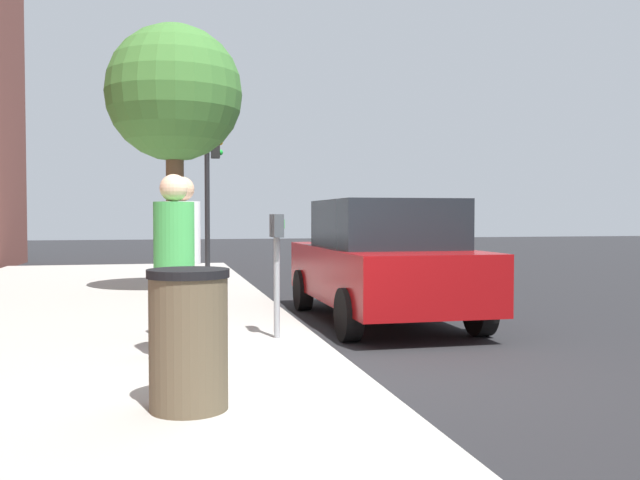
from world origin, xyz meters
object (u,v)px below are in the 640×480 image
(parking_meter, at_px, (277,249))
(pedestrian_at_meter, at_px, (182,244))
(pedestrian_bystander, at_px, (174,250))
(parked_sedan_near, at_px, (382,261))
(traffic_signal, at_px, (211,173))
(street_tree, at_px, (174,95))
(trash_bin, at_px, (189,339))

(parking_meter, xyz_separation_m, pedestrian_at_meter, (-0.03, 1.05, 0.07))
(pedestrian_bystander, height_order, parked_sedan_near, pedestrian_bystander)
(parked_sedan_near, relative_size, traffic_signal, 1.22)
(pedestrian_at_meter, bearing_deg, street_tree, 84.25)
(pedestrian_at_meter, relative_size, parked_sedan_near, 0.41)
(parking_meter, bearing_deg, pedestrian_at_meter, 91.41)
(parked_sedan_near, xyz_separation_m, street_tree, (3.22, 2.88, 2.82))
(pedestrian_at_meter, height_order, pedestrian_bystander, pedestrian_at_meter)
(pedestrian_at_meter, relative_size, street_tree, 0.38)
(parking_meter, xyz_separation_m, street_tree, (4.97, 1.05, 2.55))
(traffic_signal, bearing_deg, street_tree, 166.62)
(pedestrian_bystander, bearing_deg, pedestrian_at_meter, 38.40)
(parking_meter, height_order, parked_sedan_near, parked_sedan_near)
(pedestrian_bystander, distance_m, parked_sedan_near, 4.03)
(pedestrian_at_meter, height_order, street_tree, street_tree)
(pedestrian_at_meter, xyz_separation_m, pedestrian_bystander, (-0.91, 0.10, -0.02))
(pedestrian_at_meter, distance_m, trash_bin, 2.76)
(traffic_signal, bearing_deg, pedestrian_at_meter, 174.08)
(pedestrian_at_meter, height_order, traffic_signal, traffic_signal)
(street_tree, bearing_deg, pedestrian_at_meter, 179.95)
(pedestrian_at_meter, bearing_deg, pedestrian_bystander, -102.03)
(pedestrian_bystander, height_order, traffic_signal, traffic_signal)
(pedestrian_at_meter, height_order, trash_bin, pedestrian_at_meter)
(parking_meter, bearing_deg, traffic_signal, 0.90)
(parked_sedan_near, xyz_separation_m, trash_bin, (-4.48, 2.91, -0.24))
(parked_sedan_near, height_order, street_tree, street_tree)
(parking_meter, height_order, street_tree, street_tree)
(parking_meter, relative_size, traffic_signal, 0.39)
(pedestrian_bystander, height_order, trash_bin, pedestrian_bystander)
(pedestrian_at_meter, height_order, parked_sedan_near, pedestrian_at_meter)
(traffic_signal, xyz_separation_m, trash_bin, (-11.53, 0.94, -1.92))
(parking_meter, relative_size, parked_sedan_near, 0.32)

